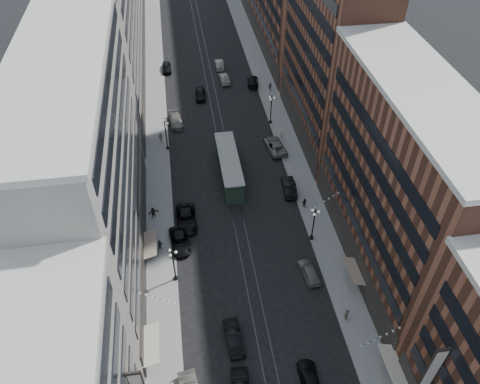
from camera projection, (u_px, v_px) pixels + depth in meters
ground at (219, 128)px, 82.53m from camera, size 220.00×220.00×0.00m
sidewalk_west at (155, 102)px, 88.56m from camera, size 4.00×180.00×0.15m
sidewalk_east at (269, 93)px, 90.99m from camera, size 4.00×180.00×0.15m
rail_west at (209, 98)px, 89.74m from camera, size 0.12×180.00×0.02m
rail_east at (217, 98)px, 89.90m from camera, size 0.12×180.00×0.02m
building_west_mid at (91, 174)px, 51.51m from camera, size 8.00×36.00×28.00m
building_east_mid at (398, 187)px, 52.97m from camera, size 8.00×30.00×24.00m
building_east_tower at (335, 12)px, 67.32m from camera, size 8.00×26.00×42.00m
lamppost_sw_far at (174, 264)px, 56.08m from camera, size 1.03×1.14×5.52m
lamppost_sw_mid at (166, 134)px, 75.78m from camera, size 1.03×1.14×5.52m
lamppost_se_far at (314, 223)px, 61.04m from camera, size 1.03×1.14×5.52m
lamppost_se_mid at (271, 108)px, 81.46m from camera, size 1.03×1.14×5.52m
streetcar at (229, 167)px, 71.68m from camera, size 2.95×13.31×3.68m
car_2 at (180, 241)px, 61.88m from camera, size 2.93×5.52×1.48m
car_4 at (309, 272)px, 58.13m from camera, size 2.29×4.58×1.50m
car_6 at (310, 380)px, 47.96m from camera, size 2.15×4.91×1.40m
pedestrian_2 at (160, 245)px, 61.02m from camera, size 0.92×0.69×1.69m
pedestrian_4 at (347, 314)px, 53.24m from camera, size 0.76×1.18×1.85m
car_7 at (186, 219)px, 64.78m from camera, size 2.76×5.99×1.66m
car_8 at (176, 121)px, 82.79m from camera, size 2.84×5.57×1.55m
car_9 at (167, 68)px, 97.30m from camera, size 1.85×4.56×1.55m
car_10 at (289, 187)px, 69.69m from camera, size 2.11×5.15×1.66m
car_11 at (275, 146)px, 77.21m from camera, size 3.44×6.15×1.62m
car_12 at (253, 81)px, 93.18m from camera, size 2.73×5.33×1.48m
car_13 at (200, 94)px, 89.38m from camera, size 2.13×4.79×1.60m
car_14 at (219, 65)px, 98.27m from camera, size 1.71×4.73×1.55m
pedestrian_5 at (153, 212)px, 65.51m from camera, size 1.62×0.86×1.68m
pedestrian_6 at (161, 137)px, 78.56m from camera, size 1.17×0.71×1.86m
pedestrian_7 at (304, 203)px, 67.08m from camera, size 0.83×0.74×1.50m
pedestrian_8 at (281, 135)px, 79.34m from camera, size 0.68×0.67×1.58m
pedestrian_9 at (270, 87)px, 91.28m from camera, size 1.04×0.72×1.49m
car_extra_0 at (234, 338)px, 51.37m from camera, size 2.01×4.89×1.58m
car_extra_1 at (224, 78)px, 93.95m from camera, size 2.05×4.79×1.54m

